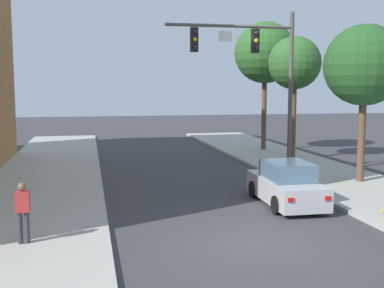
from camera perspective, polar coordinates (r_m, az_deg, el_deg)
The scene contains 8 objects.
ground_plane at distance 13.78m, azimuth 7.81°, elevation -11.45°, with size 120.00×120.00×0.00m, color #38383D.
sidewalk_left at distance 13.16m, azimuth -20.60°, elevation -12.38°, with size 5.00×60.00×0.15m, color #A8A59E.
traffic_signal_mast at distance 22.26m, azimuth 7.66°, elevation 9.30°, with size 5.91×0.38×7.50m.
car_lead_silver at distance 18.09m, azimuth 10.99°, elevation -4.76°, with size 1.94×4.29×1.60m.
pedestrian_sidewalk_left_walker at distance 13.66m, azimuth -19.27°, elevation -7.30°, with size 0.36×0.22×1.64m.
street_tree_second at distance 22.37m, azimuth 19.60°, elevation 8.66°, with size 3.49×3.49×6.82m.
street_tree_third at distance 28.80m, azimuth 11.97°, elevation 9.20°, with size 3.04×3.04×7.02m.
street_tree_farthest at distance 32.55m, azimuth 8.58°, elevation 10.53°, with size 4.00×4.00×8.37m.
Camera 1 is at (-4.50, -12.30, 4.29)m, focal length 45.38 mm.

